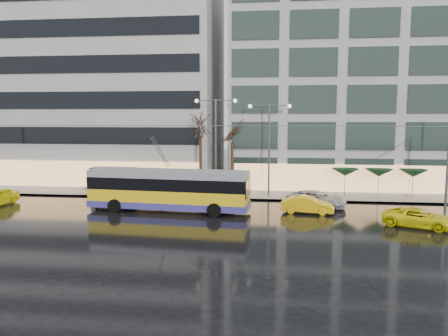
# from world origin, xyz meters

# --- Properties ---
(ground) EXTENTS (140.00, 140.00, 0.00)m
(ground) POSITION_xyz_m (0.00, 0.00, 0.00)
(ground) COLOR black
(ground) RESTS_ON ground
(sidewalk) EXTENTS (80.00, 10.00, 0.15)m
(sidewalk) POSITION_xyz_m (2.00, 14.00, 0.07)
(sidewalk) COLOR gray
(sidewalk) RESTS_ON ground
(kerb) EXTENTS (80.00, 0.10, 0.15)m
(kerb) POSITION_xyz_m (2.00, 9.05, 0.07)
(kerb) COLOR slate
(kerb) RESTS_ON ground
(building_left) EXTENTS (34.00, 14.00, 22.00)m
(building_left) POSITION_xyz_m (-16.00, 19.00, 11.15)
(building_left) COLOR #A4A29D
(building_left) RESTS_ON sidewalk
(building_right) EXTENTS (32.00, 14.00, 25.00)m
(building_right) POSITION_xyz_m (19.00, 19.00, 12.65)
(building_right) COLOR #A4A29D
(building_right) RESTS_ON sidewalk
(trolleybus) EXTENTS (13.07, 5.51, 5.98)m
(trolleybus) POSITION_xyz_m (-0.89, 3.87, 1.62)
(trolleybus) COLOR yellow
(trolleybus) RESTS_ON ground
(catenary) EXTENTS (42.24, 5.12, 7.00)m
(catenary) POSITION_xyz_m (1.00, 7.94, 4.25)
(catenary) COLOR #595B60
(catenary) RESTS_ON ground
(bus_shelter) EXTENTS (4.20, 1.60, 2.51)m
(bus_shelter) POSITION_xyz_m (-8.38, 10.69, 1.96)
(bus_shelter) COLOR #595B60
(bus_shelter) RESTS_ON sidewalk
(street_lamp_near) EXTENTS (3.96, 0.36, 9.03)m
(street_lamp_near) POSITION_xyz_m (2.00, 10.80, 5.99)
(street_lamp_near) COLOR #595B60
(street_lamp_near) RESTS_ON sidewalk
(street_lamp_far) EXTENTS (3.96, 0.36, 8.53)m
(street_lamp_far) POSITION_xyz_m (7.00, 10.80, 5.71)
(street_lamp_far) COLOR #595B60
(street_lamp_far) RESTS_ON sidewalk
(tree_a) EXTENTS (3.20, 3.20, 8.40)m
(tree_a) POSITION_xyz_m (0.50, 11.00, 7.09)
(tree_a) COLOR black
(tree_a) RESTS_ON sidewalk
(tree_b) EXTENTS (3.20, 3.20, 7.70)m
(tree_b) POSITION_xyz_m (3.50, 11.20, 6.40)
(tree_b) COLOR black
(tree_b) RESTS_ON sidewalk
(parasol_a) EXTENTS (2.50, 2.50, 2.65)m
(parasol_a) POSITION_xyz_m (14.00, 11.00, 2.45)
(parasol_a) COLOR #595B60
(parasol_a) RESTS_ON sidewalk
(parasol_b) EXTENTS (2.50, 2.50, 2.65)m
(parasol_b) POSITION_xyz_m (17.00, 11.00, 2.45)
(parasol_b) COLOR #595B60
(parasol_b) RESTS_ON sidewalk
(parasol_c) EXTENTS (2.50, 2.50, 2.65)m
(parasol_c) POSITION_xyz_m (20.00, 11.00, 2.45)
(parasol_c) COLOR #595B60
(parasol_c) RESTS_ON sidewalk
(taxi_b) EXTENTS (4.24, 1.94, 1.35)m
(taxi_b) POSITION_xyz_m (10.15, 4.37, 0.67)
(taxi_b) COLOR yellow
(taxi_b) RESTS_ON ground
(taxi_c) EXTENTS (5.16, 3.87, 1.30)m
(taxi_c) POSITION_xyz_m (17.43, 0.88, 0.65)
(taxi_c) COLOR #FFF00D
(taxi_c) RESTS_ON ground
(sedan_silver) EXTENTS (5.42, 3.71, 1.38)m
(sedan_silver) POSITION_xyz_m (11.02, 6.75, 0.69)
(sedan_silver) COLOR #AFAFB4
(sedan_silver) RESTS_ON ground
(pedestrian_a) EXTENTS (1.19, 1.20, 2.19)m
(pedestrian_a) POSITION_xyz_m (-6.29, 11.18, 1.56)
(pedestrian_a) COLOR black
(pedestrian_a) RESTS_ON sidewalk
(pedestrian_b) EXTENTS (1.07, 0.96, 1.79)m
(pedestrian_b) POSITION_xyz_m (-3.33, 10.39, 1.05)
(pedestrian_b) COLOR black
(pedestrian_b) RESTS_ON sidewalk
(pedestrian_c) EXTENTS (1.25, 0.89, 2.11)m
(pedestrian_c) POSITION_xyz_m (-9.89, 10.79, 1.27)
(pedestrian_c) COLOR black
(pedestrian_c) RESTS_ON sidewalk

